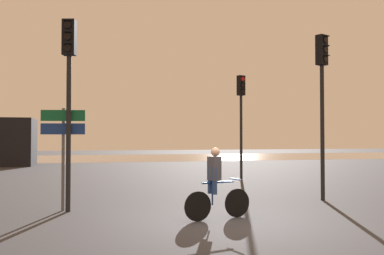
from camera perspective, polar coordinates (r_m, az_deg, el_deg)
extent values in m
plane|color=#333338|center=(9.56, 4.62, -12.48)|extent=(120.00, 120.00, 0.00)
cube|color=gray|center=(41.73, -10.15, -4.00)|extent=(80.00, 16.00, 0.01)
cylinder|color=black|center=(11.14, -16.14, -0.72)|extent=(0.12, 0.12, 3.93)
cube|color=black|center=(11.43, -16.05, 11.46)|extent=(0.37, 0.32, 0.90)
cylinder|color=black|center=(11.38, -16.25, 13.03)|extent=(0.19, 0.08, 0.19)
cube|color=black|center=(11.39, -16.27, 13.59)|extent=(0.22, 0.17, 0.02)
cylinder|color=black|center=(11.31, -16.26, 11.61)|extent=(0.19, 0.08, 0.19)
cube|color=black|center=(11.32, -16.29, 12.17)|extent=(0.22, 0.17, 0.02)
cylinder|color=black|center=(11.25, -16.27, 10.17)|extent=(0.19, 0.08, 0.19)
cube|color=black|center=(11.25, -16.30, 10.74)|extent=(0.22, 0.17, 0.02)
cylinder|color=black|center=(13.28, 16.99, -0.63)|extent=(0.12, 0.12, 4.02)
cube|color=black|center=(13.54, 16.90, 9.84)|extent=(0.39, 0.36, 0.90)
cylinder|color=black|center=(13.53, 17.38, 11.11)|extent=(0.18, 0.11, 0.19)
cube|color=black|center=(13.54, 17.45, 11.58)|extent=(0.22, 0.19, 0.02)
cylinder|color=black|center=(13.47, 17.39, 9.91)|extent=(0.18, 0.11, 0.19)
cube|color=black|center=(13.48, 17.46, 10.37)|extent=(0.22, 0.19, 0.02)
cylinder|color=black|center=(13.41, 17.40, 8.69)|extent=(0.18, 0.11, 0.19)
cube|color=black|center=(13.42, 17.47, 9.16)|extent=(0.22, 0.19, 0.02)
cylinder|color=black|center=(19.38, 6.57, -1.30)|extent=(0.12, 0.12, 3.78)
cube|color=black|center=(19.53, 6.55, 5.59)|extent=(0.37, 0.32, 0.90)
cylinder|color=red|center=(19.47, 6.78, 6.47)|extent=(0.19, 0.08, 0.19)
cube|color=black|center=(19.47, 6.82, 6.80)|extent=(0.22, 0.17, 0.02)
cylinder|color=black|center=(19.43, 6.79, 5.63)|extent=(0.19, 0.08, 0.19)
cube|color=black|center=(19.43, 6.82, 5.95)|extent=(0.22, 0.17, 0.02)
cylinder|color=black|center=(19.39, 6.79, 4.78)|extent=(0.19, 0.08, 0.19)
cube|color=black|center=(19.39, 6.82, 5.10)|extent=(0.22, 0.17, 0.02)
cylinder|color=slate|center=(11.35, -16.81, -4.08)|extent=(0.08, 0.08, 2.60)
cube|color=#116038|center=(11.30, -16.82, 1.54)|extent=(1.09, 0.20, 0.28)
cube|color=navy|center=(11.29, -16.83, -0.18)|extent=(1.09, 0.20, 0.28)
cylinder|color=black|center=(10.12, 6.04, -9.97)|extent=(0.65, 0.20, 0.66)
cylinder|color=black|center=(9.57, 0.79, -10.47)|extent=(0.65, 0.20, 0.66)
cylinder|color=navy|center=(9.77, 3.49, -7.32)|extent=(0.82, 0.25, 0.04)
cylinder|color=navy|center=(9.72, 2.73, -8.69)|extent=(0.04, 0.04, 0.55)
cylinder|color=navy|center=(10.03, 5.80, -6.88)|extent=(0.14, 0.45, 0.03)
cylinder|color=navy|center=(9.60, 3.04, -7.13)|extent=(0.11, 0.11, 0.60)
cylinder|color=navy|center=(9.77, 2.42, -7.03)|extent=(0.11, 0.11, 0.60)
cube|color=#3F3F47|center=(9.69, 2.98, -5.47)|extent=(0.27, 0.34, 0.54)
sphere|color=tan|center=(9.69, 3.13, -3.28)|extent=(0.20, 0.20, 0.20)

